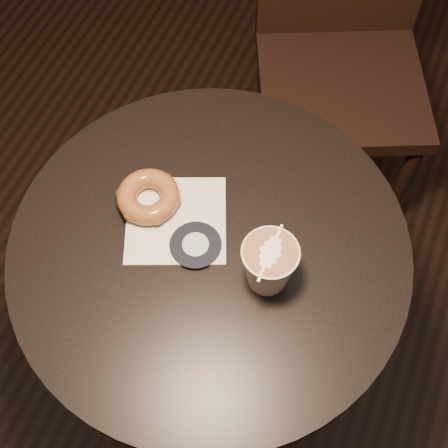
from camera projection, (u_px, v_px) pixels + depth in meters
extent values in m
plane|color=black|center=(215.00, 365.00, 1.74)|extent=(4.50, 4.50, 0.00)
cylinder|color=black|center=(209.00, 249.00, 1.09)|extent=(0.70, 0.70, 0.03)
cylinder|color=black|center=(213.00, 320.00, 1.41)|extent=(0.07, 0.07, 0.70)
cylinder|color=black|center=(215.00, 364.00, 1.73)|extent=(0.44, 0.44, 0.02)
cube|color=black|center=(341.00, 85.00, 1.61)|extent=(0.56, 0.56, 0.04)
cylinder|color=black|center=(271.00, 194.00, 1.73)|extent=(0.04, 0.04, 0.47)
cylinder|color=black|center=(399.00, 190.00, 1.73)|extent=(0.04, 0.04, 0.47)
cylinder|color=black|center=(263.00, 94.00, 1.90)|extent=(0.04, 0.04, 0.47)
cylinder|color=black|center=(379.00, 91.00, 1.90)|extent=(0.04, 0.04, 0.47)
cube|color=silver|center=(176.00, 221.00, 1.09)|extent=(0.23, 0.23, 0.01)
torus|color=brown|center=(148.00, 197.00, 1.09)|extent=(0.11, 0.11, 0.04)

